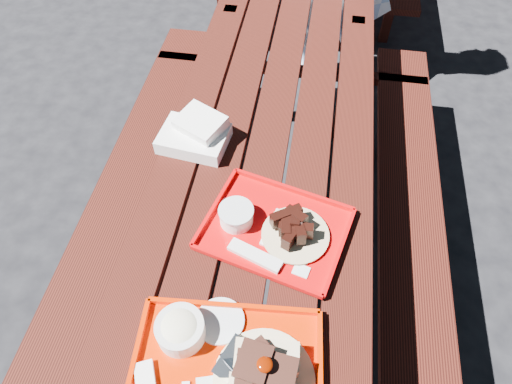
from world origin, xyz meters
TOP-DOWN VIEW (x-y plane):
  - ground at (0.00, 0.00)m, footprint 60.00×60.00m
  - picnic_table_near at (-0.00, 0.00)m, footprint 1.41×2.40m
  - near_tray at (0.01, -0.66)m, footprint 0.50×0.41m
  - far_tray at (0.06, -0.24)m, footprint 0.48×0.42m
  - white_cloth at (-0.25, 0.09)m, footprint 0.25×0.22m

SIDE VIEW (x-z plane):
  - ground at x=0.00m, z-range 0.00..0.00m
  - picnic_table_near at x=0.00m, z-range 0.19..0.94m
  - far_tray at x=0.06m, z-range 0.74..0.81m
  - near_tray at x=0.01m, z-range 0.71..0.86m
  - white_cloth at x=-0.25m, z-range 0.74..0.84m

